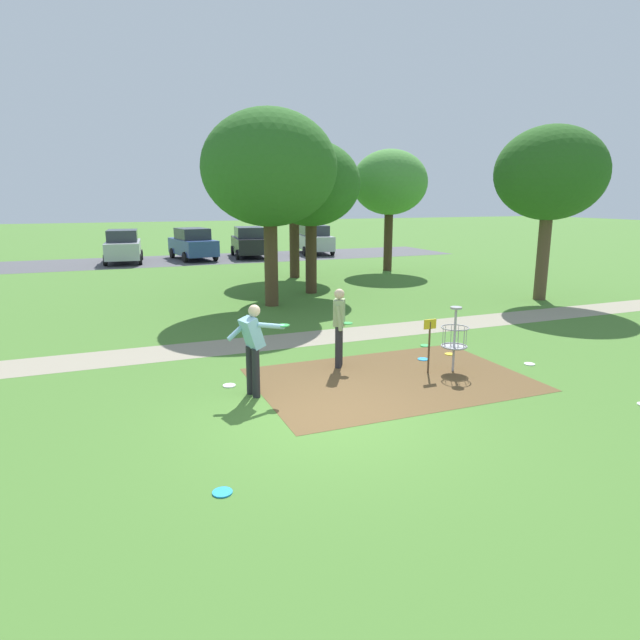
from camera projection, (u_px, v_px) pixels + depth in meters
ground_plane at (331, 418)px, 9.06m from camera, size 160.00×160.00×0.00m
dirt_tee_pad at (391, 379)px, 10.96m from camera, size 5.36×3.63×0.01m
disc_golf_basket at (452, 337)px, 11.31m from camera, size 0.98×0.58×1.39m
player_foreground_watching at (253, 344)px, 9.88m from camera, size 1.17×0.45×1.71m
player_throwing at (339, 323)px, 11.62m from camera, size 0.45×0.49×1.71m
frisbee_near_basket at (529, 364)px, 11.95m from camera, size 0.23×0.23×0.02m
frisbee_by_tee at (222, 492)px, 6.75m from camera, size 0.25×0.25×0.02m
frisbee_mid_grass at (423, 359)px, 12.31m from camera, size 0.25×0.25×0.02m
frisbee_far_left at (229, 385)px, 10.59m from camera, size 0.25×0.25×0.02m
frisbee_scattered_a at (425, 346)px, 13.44m from camera, size 0.25×0.25×0.02m
frisbee_scattered_b at (450, 354)px, 12.71m from camera, size 0.23×0.23×0.02m
tree_near_left at (390, 183)px, 26.50m from camera, size 3.69×3.69×5.89m
tree_near_right at (269, 169)px, 17.52m from camera, size 4.40×4.40×6.40m
tree_mid_left at (311, 184)px, 20.07m from camera, size 3.67×3.67×5.66m
tree_mid_center at (294, 177)px, 24.04m from camera, size 4.17×4.17×6.30m
tree_mid_right at (550, 174)px, 18.66m from camera, size 3.77×3.77×6.02m
parking_lot_strip at (164, 261)px, 31.60m from camera, size 36.00×6.00×0.01m
parked_car_leftmost at (123, 246)px, 30.52m from camera, size 2.26×4.35×1.84m
parked_car_center_left at (193, 244)px, 32.11m from camera, size 2.44×4.42×1.84m
parked_car_center_right at (249, 242)px, 33.45m from camera, size 2.35×4.38×1.84m
parked_car_rightmost at (314, 239)px, 35.51m from camera, size 2.46×4.43×1.84m
gravel_path at (252, 344)px, 13.61m from camera, size 40.00×1.43×0.00m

